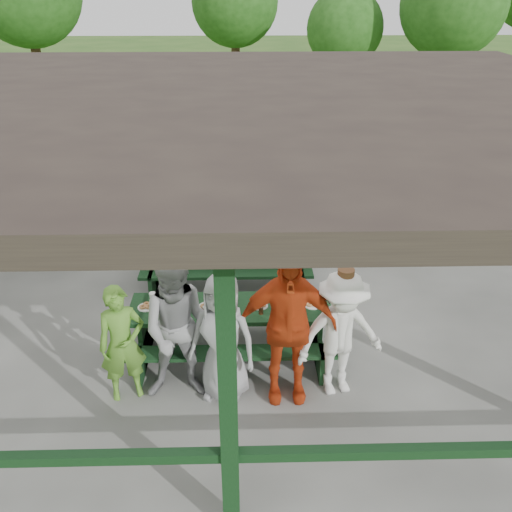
{
  "coord_description": "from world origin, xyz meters",
  "views": [
    {
      "loc": [
        0.14,
        -7.16,
        4.67
      ],
      "look_at": [
        0.31,
        -0.3,
        1.12
      ],
      "focal_mm": 38.0,
      "sensor_mm": 36.0,
      "label": 1
    }
  ],
  "objects_px": {
    "spectator_blue": "(164,205)",
    "farm_trailer": "(88,130)",
    "spectator_grey": "(305,217)",
    "picnic_table_near": "(231,324)",
    "contestant_grey_left": "(180,330)",
    "contestant_grey_mid": "(223,338)",
    "picnic_table_far": "(227,255)",
    "contestant_red": "(286,326)",
    "contestant_green": "(122,344)",
    "pickup_truck": "(373,134)",
    "contestant_white_fedora": "(341,334)",
    "spectator_lblue": "(229,218)"
  },
  "relations": [
    {
      "from": "spectator_blue",
      "to": "farm_trailer",
      "type": "height_order",
      "value": "spectator_blue"
    },
    {
      "from": "spectator_grey",
      "to": "picnic_table_near",
      "type": "bearing_deg",
      "value": 48.49
    },
    {
      "from": "picnic_table_near",
      "to": "contestant_grey_left",
      "type": "relative_size",
      "value": 1.4
    },
    {
      "from": "contestant_grey_mid",
      "to": "spectator_grey",
      "type": "height_order",
      "value": "contestant_grey_mid"
    },
    {
      "from": "picnic_table_far",
      "to": "contestant_red",
      "type": "height_order",
      "value": "contestant_red"
    },
    {
      "from": "contestant_red",
      "to": "farm_trailer",
      "type": "xyz_separation_m",
      "value": [
        -5.07,
        10.97,
        -0.49
      ]
    },
    {
      "from": "picnic_table_far",
      "to": "contestant_grey_left",
      "type": "bearing_deg",
      "value": -99.53
    },
    {
      "from": "picnic_table_far",
      "to": "contestant_green",
      "type": "relative_size",
      "value": 1.81
    },
    {
      "from": "contestant_green",
      "to": "spectator_blue",
      "type": "xyz_separation_m",
      "value": [
        -0.03,
        4.14,
        0.08
      ]
    },
    {
      "from": "pickup_truck",
      "to": "spectator_blue",
      "type": "bearing_deg",
      "value": 151.64
    },
    {
      "from": "pickup_truck",
      "to": "farm_trailer",
      "type": "bearing_deg",
      "value": 95.99
    },
    {
      "from": "contestant_red",
      "to": "picnic_table_far",
      "type": "bearing_deg",
      "value": 105.21
    },
    {
      "from": "contestant_grey_left",
      "to": "contestant_grey_mid",
      "type": "distance_m",
      "value": 0.5
    },
    {
      "from": "contestant_white_fedora",
      "to": "spectator_grey",
      "type": "xyz_separation_m",
      "value": [
        -0.03,
        3.75,
        -0.1
      ]
    },
    {
      "from": "spectator_blue",
      "to": "spectator_grey",
      "type": "relative_size",
      "value": 1.14
    },
    {
      "from": "picnic_table_far",
      "to": "spectator_lblue",
      "type": "height_order",
      "value": "spectator_lblue"
    },
    {
      "from": "picnic_table_far",
      "to": "contestant_white_fedora",
      "type": "relative_size",
      "value": 1.6
    },
    {
      "from": "picnic_table_near",
      "to": "pickup_truck",
      "type": "xyz_separation_m",
      "value": [
        3.85,
        9.04,
        0.17
      ]
    },
    {
      "from": "spectator_blue",
      "to": "spectator_grey",
      "type": "bearing_deg",
      "value": 151.55
    },
    {
      "from": "picnic_table_far",
      "to": "contestant_grey_mid",
      "type": "bearing_deg",
      "value": -89.58
    },
    {
      "from": "contestant_red",
      "to": "farm_trailer",
      "type": "distance_m",
      "value": 12.1
    },
    {
      "from": "picnic_table_near",
      "to": "farm_trailer",
      "type": "distance_m",
      "value": 11.08
    },
    {
      "from": "picnic_table_far",
      "to": "contestant_green",
      "type": "height_order",
      "value": "contestant_green"
    },
    {
      "from": "contestant_green",
      "to": "spectator_lblue",
      "type": "distance_m",
      "value": 3.94
    },
    {
      "from": "contestant_white_fedora",
      "to": "farm_trailer",
      "type": "distance_m",
      "value": 12.33
    },
    {
      "from": "contestant_red",
      "to": "spectator_lblue",
      "type": "xyz_separation_m",
      "value": [
        -0.75,
        3.79,
        -0.28
      ]
    },
    {
      "from": "contestant_green",
      "to": "farm_trailer",
      "type": "distance_m",
      "value": 11.39
    },
    {
      "from": "spectator_lblue",
      "to": "picnic_table_near",
      "type": "bearing_deg",
      "value": 114.31
    },
    {
      "from": "picnic_table_near",
      "to": "contestant_green",
      "type": "xyz_separation_m",
      "value": [
        -1.25,
        -0.78,
        0.28
      ]
    },
    {
      "from": "pickup_truck",
      "to": "picnic_table_near",
      "type": "bearing_deg",
      "value": 170.67
    },
    {
      "from": "picnic_table_near",
      "to": "contestant_grey_mid",
      "type": "xyz_separation_m",
      "value": [
        -0.08,
        -0.8,
        0.35
      ]
    },
    {
      "from": "spectator_lblue",
      "to": "pickup_truck",
      "type": "bearing_deg",
      "value": -100.28
    },
    {
      "from": "contestant_grey_mid",
      "to": "pickup_truck",
      "type": "xyz_separation_m",
      "value": [
        3.92,
        9.84,
        -0.18
      ]
    },
    {
      "from": "farm_trailer",
      "to": "picnic_table_far",
      "type": "bearing_deg",
      "value": -74.31
    },
    {
      "from": "contestant_white_fedora",
      "to": "pickup_truck",
      "type": "distance_m",
      "value": 10.13
    },
    {
      "from": "picnic_table_far",
      "to": "farm_trailer",
      "type": "bearing_deg",
      "value": 117.84
    },
    {
      "from": "picnic_table_far",
      "to": "contestant_white_fedora",
      "type": "xyz_separation_m",
      "value": [
        1.41,
        -2.76,
        0.35
      ]
    },
    {
      "from": "contestant_grey_mid",
      "to": "pickup_truck",
      "type": "height_order",
      "value": "contestant_grey_mid"
    },
    {
      "from": "contestant_white_fedora",
      "to": "spectator_blue",
      "type": "bearing_deg",
      "value": 108.64
    },
    {
      "from": "picnic_table_near",
      "to": "spectator_grey",
      "type": "distance_m",
      "value": 3.26
    },
    {
      "from": "contestant_white_fedora",
      "to": "pickup_truck",
      "type": "bearing_deg",
      "value": 61.92
    },
    {
      "from": "contestant_grey_mid",
      "to": "farm_trailer",
      "type": "relative_size",
      "value": 0.46
    },
    {
      "from": "spectator_grey",
      "to": "farm_trailer",
      "type": "relative_size",
      "value": 0.41
    },
    {
      "from": "picnic_table_near",
      "to": "contestant_red",
      "type": "relative_size",
      "value": 1.32
    },
    {
      "from": "picnic_table_far",
      "to": "spectator_lblue",
      "type": "xyz_separation_m",
      "value": [
        0.01,
        0.98,
        0.24
      ]
    },
    {
      "from": "picnic_table_far",
      "to": "spectator_grey",
      "type": "distance_m",
      "value": 1.72
    },
    {
      "from": "contestant_white_fedora",
      "to": "spectator_grey",
      "type": "relative_size",
      "value": 1.17
    },
    {
      "from": "contestant_grey_left",
      "to": "spectator_blue",
      "type": "relative_size",
      "value": 1.13
    },
    {
      "from": "picnic_table_far",
      "to": "pickup_truck",
      "type": "relative_size",
      "value": 0.51
    },
    {
      "from": "spectator_grey",
      "to": "pickup_truck",
      "type": "height_order",
      "value": "spectator_grey"
    }
  ]
}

